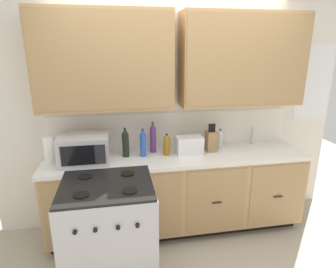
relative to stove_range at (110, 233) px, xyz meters
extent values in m
plane|color=#B2A893|center=(0.73, 0.33, -0.47)|extent=(8.00, 8.00, 0.00)
cube|color=white|center=(0.73, 0.96, 0.79)|extent=(3.95, 0.05, 2.53)
cube|color=white|center=(0.73, 0.93, 0.63)|extent=(2.75, 0.01, 0.40)
cube|color=tan|center=(0.02, 0.76, 1.41)|extent=(1.32, 0.34, 0.95)
cube|color=#A58052|center=(0.02, 0.59, 1.41)|extent=(1.30, 0.01, 0.89)
cube|color=tan|center=(1.45, 0.76, 1.41)|extent=(1.32, 0.34, 0.95)
cube|color=#A58052|center=(1.45, 0.59, 1.41)|extent=(1.30, 0.01, 0.89)
cube|color=white|center=(2.46, 0.93, 1.13)|extent=(0.44, 0.01, 0.90)
cube|color=black|center=(0.73, 0.66, -0.42)|extent=(2.69, 0.48, 0.10)
cube|color=tan|center=(0.73, 0.63, 0.01)|extent=(2.75, 0.60, 0.76)
cube|color=#A88354|center=(-0.30, 0.33, 0.01)|extent=(0.63, 0.01, 0.70)
cube|color=black|center=(-0.30, 0.31, 0.00)|extent=(0.10, 0.01, 0.01)
cube|color=#A88354|center=(0.39, 0.33, 0.01)|extent=(0.63, 0.01, 0.70)
cube|color=black|center=(0.39, 0.31, 0.00)|extent=(0.10, 0.01, 0.01)
cube|color=#A88354|center=(1.08, 0.33, 0.01)|extent=(0.63, 0.01, 0.70)
cube|color=black|center=(1.08, 0.31, 0.00)|extent=(0.10, 0.01, 0.01)
cube|color=#A88354|center=(1.76, 0.33, 0.01)|extent=(0.63, 0.01, 0.70)
cube|color=black|center=(1.76, 0.31, 0.00)|extent=(0.10, 0.01, 0.01)
cube|color=white|center=(0.73, 0.63, 0.41)|extent=(2.78, 0.63, 0.04)
cube|color=#A8AAAF|center=(1.67, 0.66, 0.42)|extent=(0.56, 0.38, 0.02)
cube|color=#B7B7BC|center=(0.00, 0.00, -0.01)|extent=(0.76, 0.66, 0.92)
cube|color=black|center=(0.00, 0.00, 0.46)|extent=(0.74, 0.65, 0.02)
cylinder|color=black|center=(-0.18, -0.16, 0.47)|extent=(0.12, 0.12, 0.01)
cylinder|color=black|center=(0.18, -0.16, 0.47)|extent=(0.12, 0.12, 0.01)
cylinder|color=black|center=(-0.18, 0.16, 0.47)|extent=(0.12, 0.12, 0.01)
cylinder|color=black|center=(0.18, 0.16, 0.47)|extent=(0.12, 0.12, 0.01)
cylinder|color=black|center=(-0.22, -0.34, 0.28)|extent=(0.03, 0.02, 0.03)
cylinder|color=black|center=(-0.08, -0.34, 0.28)|extent=(0.03, 0.02, 0.03)
cylinder|color=black|center=(0.08, -0.34, 0.28)|extent=(0.03, 0.02, 0.03)
cylinder|color=black|center=(0.22, -0.34, 0.28)|extent=(0.03, 0.02, 0.03)
cube|color=#B7B7BC|center=(-0.22, 0.61, 0.57)|extent=(0.48, 0.36, 0.28)
cube|color=black|center=(-0.26, 0.42, 0.57)|extent=(0.31, 0.01, 0.19)
cube|color=#28282D|center=(-0.06, 0.42, 0.57)|extent=(0.10, 0.01, 0.19)
cube|color=white|center=(0.86, 0.65, 0.53)|extent=(0.28, 0.18, 0.19)
cube|color=black|center=(0.81, 0.65, 0.62)|extent=(0.02, 0.13, 0.01)
cube|color=black|center=(0.91, 0.65, 0.62)|extent=(0.02, 0.13, 0.01)
cube|color=#9C794E|center=(1.12, 0.70, 0.54)|extent=(0.11, 0.14, 0.22)
cylinder|color=black|center=(1.09, 0.69, 0.70)|extent=(0.02, 0.02, 0.09)
cylinder|color=black|center=(1.11, 0.69, 0.70)|extent=(0.02, 0.02, 0.09)
cylinder|color=black|center=(1.13, 0.69, 0.70)|extent=(0.02, 0.02, 0.09)
cylinder|color=black|center=(1.15, 0.69, 0.70)|extent=(0.02, 0.02, 0.09)
cylinder|color=#B2B5BA|center=(1.67, 0.84, 0.53)|extent=(0.02, 0.02, 0.20)
cylinder|color=white|center=(-0.56, 0.69, 0.56)|extent=(0.12, 0.12, 0.26)
cylinder|color=#9E6619|center=(0.62, 0.66, 0.52)|extent=(0.07, 0.07, 0.19)
cone|color=#9E6619|center=(0.62, 0.66, 0.64)|extent=(0.07, 0.07, 0.05)
cylinder|color=black|center=(0.62, 0.66, 0.66)|extent=(0.03, 0.03, 0.02)
cylinder|color=silver|center=(1.25, 0.77, 0.52)|extent=(0.06, 0.06, 0.18)
cone|color=silver|center=(1.25, 0.77, 0.63)|extent=(0.06, 0.06, 0.04)
cylinder|color=black|center=(1.25, 0.77, 0.65)|extent=(0.02, 0.02, 0.02)
cylinder|color=#663384|center=(0.49, 0.78, 0.57)|extent=(0.07, 0.07, 0.27)
cone|color=#663384|center=(0.49, 0.78, 0.73)|extent=(0.06, 0.06, 0.07)
cylinder|color=black|center=(0.49, 0.78, 0.76)|extent=(0.02, 0.02, 0.02)
cylinder|color=black|center=(0.19, 0.70, 0.55)|extent=(0.07, 0.07, 0.25)
cone|color=black|center=(0.19, 0.70, 0.71)|extent=(0.06, 0.06, 0.06)
cylinder|color=black|center=(0.19, 0.70, 0.73)|extent=(0.03, 0.03, 0.02)
cylinder|color=blue|center=(0.37, 0.67, 0.55)|extent=(0.07, 0.07, 0.24)
cone|color=blue|center=(0.37, 0.67, 0.70)|extent=(0.06, 0.06, 0.06)
cylinder|color=black|center=(0.37, 0.67, 0.72)|extent=(0.02, 0.02, 0.02)
camera|label=1|loc=(0.12, -2.14, 1.52)|focal=30.42mm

